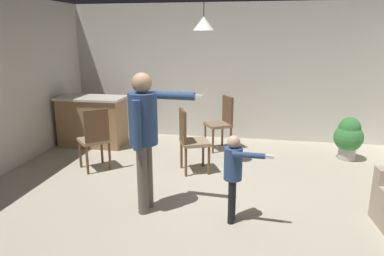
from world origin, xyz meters
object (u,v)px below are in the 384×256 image
at_px(dining_chair_by_counter, 222,121).
at_px(dining_chair_near_wall, 95,137).
at_px(person_adult, 145,128).
at_px(dining_chair_centre_back, 190,138).
at_px(potted_plant_corner, 349,136).
at_px(kitchen_counter, 93,121).
at_px(person_child, 234,169).

distance_m(dining_chair_by_counter, dining_chair_near_wall, 2.33).
bearing_deg(person_adult, dining_chair_centre_back, 171.17).
relative_size(dining_chair_centre_back, potted_plant_corner, 1.34).
bearing_deg(dining_chair_near_wall, kitchen_counter, 73.17).
height_order(dining_chair_by_counter, potted_plant_corner, dining_chair_by_counter).
xyz_separation_m(kitchen_counter, dining_chair_by_counter, (2.47, 0.20, 0.07)).
bearing_deg(dining_chair_near_wall, person_adult, -87.69).
distance_m(dining_chair_by_counter, potted_plant_corner, 2.20).
xyz_separation_m(dining_chair_centre_back, potted_plant_corner, (2.55, 1.06, -0.14)).
bearing_deg(person_child, dining_chair_centre_back, -148.03).
xyz_separation_m(person_adult, potted_plant_corner, (2.84, 2.40, -0.63)).
bearing_deg(kitchen_counter, potted_plant_corner, 0.25).
bearing_deg(person_adult, person_child, 88.39).
bearing_deg(person_child, person_adult, -91.27).
relative_size(person_adult, dining_chair_centre_back, 1.68).
bearing_deg(dining_chair_near_wall, person_child, -72.66).
distance_m(dining_chair_centre_back, potted_plant_corner, 2.77).
bearing_deg(dining_chair_near_wall, dining_chair_by_counter, -5.89).
bearing_deg(potted_plant_corner, dining_chair_near_wall, -162.60).
bearing_deg(dining_chair_near_wall, dining_chair_centre_back, -36.33).
height_order(kitchen_counter, dining_chair_centre_back, dining_chair_centre_back).
xyz_separation_m(kitchen_counter, potted_plant_corner, (4.67, 0.02, -0.07)).
bearing_deg(person_child, potted_plant_corner, 147.93).
distance_m(kitchen_counter, potted_plant_corner, 4.67).
xyz_separation_m(dining_chair_near_wall, dining_chair_centre_back, (1.47, 0.20, 0.00)).
bearing_deg(kitchen_counter, dining_chair_by_counter, 4.64).
distance_m(dining_chair_near_wall, potted_plant_corner, 4.22).
bearing_deg(dining_chair_by_counter, dining_chair_centre_back, 132.40).
height_order(person_child, dining_chair_centre_back, person_child).
xyz_separation_m(kitchen_counter, person_adult, (1.83, -2.37, 0.57)).
relative_size(person_adult, dining_chair_by_counter, 1.68).
bearing_deg(dining_chair_centre_back, kitchen_counter, -139.16).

